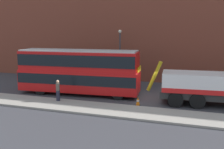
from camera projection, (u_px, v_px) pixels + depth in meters
The scene contains 7 objects.
ground_plane at pixel (150, 99), 21.67m from camera, with size 120.00×120.00×0.00m, color #38383D.
near_kerb at pixel (140, 113), 17.72m from camera, with size 60.00×2.80×0.15m, color gray.
building_facade at pixel (163, 9), 27.38m from camera, with size 60.00×1.50×16.00m.
double_decker_bus at pixel (79, 70), 22.83m from camera, with size 11.17×3.34×4.06m.
pedestrian_onlooker at pixel (58, 91), 20.37m from camera, with size 0.40×0.47×1.71m.
traffic_cone_near_bus at pixel (138, 101), 19.61m from camera, with size 0.36×0.36×0.72m.
street_lamp at pixel (120, 52), 27.42m from camera, with size 0.36×0.36×5.83m.
Camera 1 is at (3.36, -20.95, 5.84)m, focal length 40.45 mm.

